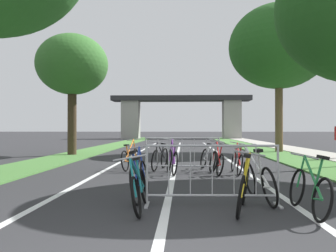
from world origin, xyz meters
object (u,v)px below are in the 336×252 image
at_px(bicycle_black_5, 160,158).
at_px(bicycle_white_6, 258,180).
at_px(tree_left_cypress_far, 72,65).
at_px(tree_right_pine_near, 279,47).
at_px(bicycle_red_10, 237,162).
at_px(crowd_barrier_nearest, 212,176).
at_px(bicycle_orange_4, 131,158).
at_px(bicycle_purple_1, 172,161).
at_px(bicycle_yellow_7, 244,188).
at_px(bicycle_teal_8, 140,189).
at_px(bicycle_silver_3, 209,159).
at_px(crowd_barrier_second, 182,155).
at_px(bicycle_green_9, 309,190).
at_px(bicycle_blue_2, 140,179).
at_px(bicycle_red_0, 216,162).

height_order(bicycle_black_5, bicycle_white_6, bicycle_white_6).
height_order(tree_left_cypress_far, tree_right_pine_near, tree_right_pine_near).
bearing_deg(bicycle_red_10, crowd_barrier_nearest, -105.37).
bearing_deg(tree_right_pine_near, bicycle_orange_4, -129.81).
relative_size(bicycle_purple_1, bicycle_yellow_7, 1.02).
distance_m(tree_right_pine_near, bicycle_white_6, 14.91).
bearing_deg(bicycle_yellow_7, bicycle_teal_8, -166.29).
xyz_separation_m(bicycle_orange_4, bicycle_black_5, (0.96, -0.04, 0.00)).
bearing_deg(bicycle_red_10, bicycle_yellow_7, -98.80).
height_order(crowd_barrier_nearest, bicycle_yellow_7, crowd_barrier_nearest).
relative_size(tree_left_cypress_far, bicycle_silver_3, 3.45).
distance_m(crowd_barrier_second, bicycle_green_9, 5.57).
relative_size(crowd_barrier_nearest, bicycle_yellow_7, 1.41).
bearing_deg(bicycle_blue_2, bicycle_silver_3, 72.88).
height_order(tree_left_cypress_far, bicycle_white_6, tree_left_cypress_far).
bearing_deg(bicycle_white_6, bicycle_green_9, -62.21).
height_order(crowd_barrier_second, bicycle_purple_1, crowd_barrier_second).
bearing_deg(bicycle_yellow_7, bicycle_white_6, 76.75).
height_order(crowd_barrier_second, bicycle_black_5, crowd_barrier_second).
relative_size(tree_left_cypress_far, bicycle_blue_2, 3.37).
distance_m(bicycle_silver_3, bicycle_black_5, 1.55).
bearing_deg(bicycle_orange_4, bicycle_red_10, -4.79).
bearing_deg(crowd_barrier_second, bicycle_red_0, -27.91).
xyz_separation_m(tree_right_pine_near, bicycle_green_9, (-3.38, -14.16, -5.52)).
height_order(crowd_barrier_second, bicycle_yellow_7, crowd_barrier_second).
relative_size(tree_right_pine_near, crowd_barrier_second, 3.57).
xyz_separation_m(bicycle_silver_3, bicycle_black_5, (-1.55, 0.10, 0.00)).
relative_size(bicycle_orange_4, bicycle_teal_8, 1.07).
height_order(tree_right_pine_near, crowd_barrier_second, tree_right_pine_near).
bearing_deg(bicycle_teal_8, bicycle_black_5, -89.99).
relative_size(bicycle_blue_2, bicycle_black_5, 1.10).
height_order(bicycle_teal_8, bicycle_green_9, bicycle_teal_8).
bearing_deg(bicycle_black_5, bicycle_blue_2, 103.04).
height_order(crowd_barrier_nearest, bicycle_red_0, crowd_barrier_nearest).
bearing_deg(bicycle_red_0, tree_right_pine_near, 57.63).
bearing_deg(bicycle_red_0, tree_left_cypress_far, 125.68).
distance_m(crowd_barrier_second, bicycle_white_6, 4.54).
bearing_deg(bicycle_white_6, bicycle_red_0, 89.72).
xyz_separation_m(bicycle_silver_3, bicycle_orange_4, (-2.51, 0.14, -0.00)).
bearing_deg(crowd_barrier_nearest, bicycle_black_5, 103.39).
relative_size(bicycle_yellow_7, bicycle_red_10, 1.00).
bearing_deg(bicycle_green_9, bicycle_white_6, 123.82).
bearing_deg(tree_left_cypress_far, bicycle_red_0, -46.66).
distance_m(crowd_barrier_second, bicycle_teal_8, 5.14).
height_order(tree_left_cypress_far, bicycle_silver_3, tree_left_cypress_far).
xyz_separation_m(tree_right_pine_near, bicycle_purple_1, (-5.66, -9.45, -5.50)).
xyz_separation_m(tree_left_cypress_far, bicycle_green_9, (7.43, -11.50, -4.09)).
distance_m(tree_right_pine_near, bicycle_silver_3, 11.15).
bearing_deg(bicycle_green_9, bicycle_red_0, 101.74).
relative_size(tree_right_pine_near, bicycle_black_5, 5.09).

